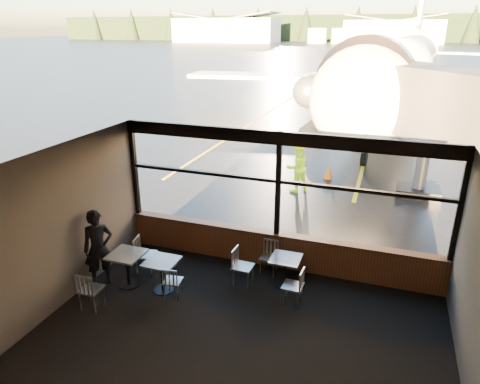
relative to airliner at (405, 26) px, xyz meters
The scene contains 31 objects.
ground_plane 97.80m from the airliner, 91.55° to the left, with size 520.00×520.00×0.00m, color black.
carpet_floor 26.20m from the airliner, 95.95° to the right, with size 8.00×6.00×0.01m, color black.
ceiling 25.65m from the airliner, 95.95° to the right, with size 8.00×6.00×0.04m, color #38332D.
wall_left 26.58m from the airliner, 104.66° to the right, with size 0.04×6.00×3.50m, color #534942.
wall_back 28.82m from the airliner, 95.33° to the right, with size 8.00×0.04×3.50m, color #534942.
window_sill 23.20m from the airliner, 96.74° to the right, with size 8.00×0.28×0.90m, color brown.
window_header 22.70m from the airliner, 96.74° to the right, with size 8.00×0.18×0.30m, color black.
mullion_left 23.64m from the airliner, 106.41° to the right, with size 0.12×0.12×2.60m, color black.
mullion_centre 22.85m from the airliner, 96.74° to the right, with size 0.12×0.12×2.60m, color black.
mullion_right 22.74m from the airliner, 86.67° to the right, with size 0.12×0.12×2.60m, color black.
window_transom 22.84m from the airliner, 96.74° to the right, with size 8.00×0.10×0.08m, color black.
airliner is the anchor object (origin of this frame).
jet_bridge 17.28m from the airliner, 86.78° to the right, with size 9.00×11.00×4.80m, color #29292B, non-canonical shape.
cafe_table_near 23.97m from the airliner, 95.43° to the right, with size 0.68×0.68×0.75m, color gray, non-canonical shape.
cafe_table_mid 25.41m from the airliner, 101.20° to the right, with size 0.72×0.72×0.79m, color #9F9A92, non-canonical shape.
cafe_table_left 25.64m from the airliner, 103.15° to the right, with size 0.76×0.76×0.84m, color #9E9A91, non-canonical shape.
chair_near_e 24.54m from the airliner, 94.53° to the right, with size 0.49×0.49×0.89m, color #BDB7AA, non-canonical shape.
chair_near_w 24.31m from the airliner, 97.65° to the right, with size 0.51×0.51×0.94m, color #B6B0A5, non-canonical shape.
chair_near_n 23.60m from the airliner, 96.81° to the right, with size 0.47×0.47×0.86m, color #B2AEA1, non-canonical shape.
chair_mid_s 25.48m from the airliner, 100.38° to the right, with size 0.44×0.44×0.81m, color beige, non-canonical shape.
chair_mid_w 24.99m from the airliner, 103.27° to the right, with size 0.52×0.52×0.96m, color #BCB7AA, non-canonical shape.
chair_left_s 26.66m from the airliner, 103.15° to the right, with size 0.50×0.50×0.92m, color #BDB8AA, non-canonical shape.
passenger 25.82m from the airliner, 104.50° to the right, with size 0.68×0.45×1.87m, color black.
ground_crew 17.91m from the airliner, 101.11° to the right, with size 0.89×0.69×1.82m, color #BFF219.
cone_nose 16.23m from the airliner, 99.00° to the right, with size 0.37×0.37×0.51m, color #FC6407.
hangar_left 173.53m from the airliner, 114.75° to the left, with size 45.00×18.00×11.00m, color silver, non-canonical shape.
hangar_mid 162.62m from the airliner, 90.93° to the left, with size 38.00×15.00×10.00m, color silver, non-canonical shape.
fuel_tank_a 162.92m from the airliner, 101.56° to the left, with size 8.00×8.00×6.00m, color silver.
fuel_tank_b 161.22m from the airliner, 98.08° to the left, with size 8.00×8.00×6.00m, color silver.
fuel_tank_c 160.12m from the airliner, 94.53° to the left, with size 8.00×8.00×6.00m, color silver.
treeline 187.61m from the airliner, 90.81° to the left, with size 360.00×3.00×12.00m, color black.
Camera 1 is at (2.29, -9.35, 5.69)m, focal length 32.00 mm.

